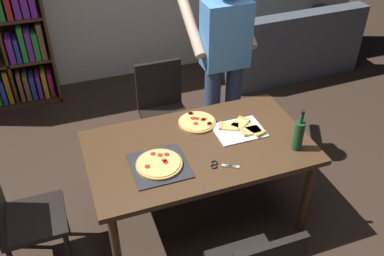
# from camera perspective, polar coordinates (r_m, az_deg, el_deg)

# --- Properties ---
(ground_plane) EXTENTS (12.00, 12.00, 0.00)m
(ground_plane) POSITION_cam_1_polar(r_m,az_deg,el_deg) (3.53, 0.84, -11.90)
(ground_plane) COLOR #38281E
(dining_table) EXTENTS (1.59, 0.92, 0.75)m
(dining_table) POSITION_cam_1_polar(r_m,az_deg,el_deg) (3.07, 0.95, -3.46)
(dining_table) COLOR #4C331E
(dining_table) RESTS_ON ground_plane
(chair_far_side) EXTENTS (0.42, 0.42, 0.90)m
(chair_far_side) POSITION_cam_1_polar(r_m,az_deg,el_deg) (3.89, -3.96, 3.09)
(chair_far_side) COLOR black
(chair_far_side) RESTS_ON ground_plane
(chair_left_end) EXTENTS (0.42, 0.42, 0.90)m
(chair_left_end) POSITION_cam_1_polar(r_m,az_deg,el_deg) (3.09, -22.36, -10.66)
(chair_left_end) COLOR black
(chair_left_end) RESTS_ON ground_plane
(couch) EXTENTS (1.73, 0.90, 0.85)m
(couch) POSITION_cam_1_polar(r_m,az_deg,el_deg) (5.53, 12.44, 10.43)
(couch) COLOR #4C515B
(couch) RESTS_ON ground_plane
(person_serving_pizza) EXTENTS (0.55, 0.54, 1.75)m
(person_serving_pizza) POSITION_cam_1_polar(r_m,az_deg,el_deg) (3.61, 4.31, 9.21)
(person_serving_pizza) COLOR #38476B
(person_serving_pizza) RESTS_ON ground_plane
(pepperoni_pizza_on_tray) EXTENTS (0.37, 0.37, 0.04)m
(pepperoni_pizza_on_tray) POSITION_cam_1_polar(r_m,az_deg,el_deg) (2.84, -4.43, -4.93)
(pepperoni_pizza_on_tray) COLOR #2D2D33
(pepperoni_pizza_on_tray) RESTS_ON dining_table
(pizza_slices_on_towel) EXTENTS (0.36, 0.28, 0.03)m
(pizza_slices_on_towel) POSITION_cam_1_polar(r_m,az_deg,el_deg) (3.17, 6.64, -0.14)
(pizza_slices_on_towel) COLOR white
(pizza_slices_on_towel) RESTS_ON dining_table
(wine_bottle) EXTENTS (0.07, 0.07, 0.32)m
(wine_bottle) POSITION_cam_1_polar(r_m,az_deg,el_deg) (3.01, 14.13, -0.89)
(wine_bottle) COLOR #194723
(wine_bottle) RESTS_ON dining_table
(kitchen_scissors) EXTENTS (0.19, 0.14, 0.01)m
(kitchen_scissors) POSITION_cam_1_polar(r_m,az_deg,el_deg) (2.85, 3.79, -4.99)
(kitchen_scissors) COLOR silver
(kitchen_scissors) RESTS_ON dining_table
(second_pizza_plain) EXTENTS (0.28, 0.28, 0.03)m
(second_pizza_plain) POSITION_cam_1_polar(r_m,az_deg,el_deg) (3.23, 0.69, 0.80)
(second_pizza_plain) COLOR tan
(second_pizza_plain) RESTS_ON dining_table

